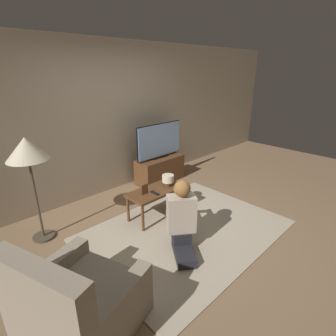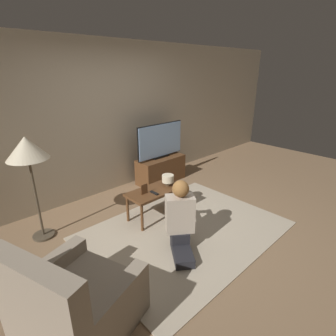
# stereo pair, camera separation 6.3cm
# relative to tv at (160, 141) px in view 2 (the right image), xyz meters

# --- Properties ---
(ground_plane) EXTENTS (10.00, 10.00, 0.00)m
(ground_plane) POSITION_rel_tv_xyz_m (-0.91, -1.54, -0.84)
(ground_plane) COLOR #896B4C
(wall_back) EXTENTS (10.00, 0.06, 2.60)m
(wall_back) POSITION_rel_tv_xyz_m (-0.91, 0.39, 0.46)
(wall_back) COLOR tan
(wall_back) RESTS_ON ground_plane
(rug) EXTENTS (2.65, 1.97, 0.02)m
(rug) POSITION_rel_tv_xyz_m (-0.91, -1.54, -0.83)
(rug) COLOR #BCAD93
(rug) RESTS_ON ground_plane
(tv_stand) EXTENTS (0.97, 0.42, 0.50)m
(tv_stand) POSITION_rel_tv_xyz_m (0.00, -0.00, -0.59)
(tv_stand) COLOR brown
(tv_stand) RESTS_ON ground_plane
(tv) EXTENTS (1.07, 0.08, 0.67)m
(tv) POSITION_rel_tv_xyz_m (0.00, 0.00, 0.00)
(tv) COLOR black
(tv) RESTS_ON tv_stand
(coffee_table) EXTENTS (0.88, 0.42, 0.46)m
(coffee_table) POSITION_rel_tv_xyz_m (-0.95, -0.96, -0.44)
(coffee_table) COLOR brown
(coffee_table) RESTS_ON ground_plane
(floor_lamp) EXTENTS (0.49, 0.49, 1.39)m
(floor_lamp) POSITION_rel_tv_xyz_m (-2.40, -0.30, 0.36)
(floor_lamp) COLOR #4C4233
(floor_lamp) RESTS_ON ground_plane
(armchair) EXTENTS (1.08, 1.11, 0.92)m
(armchair) POSITION_rel_tv_xyz_m (-2.67, -1.90, -0.56)
(armchair) COLOR gray
(armchair) RESTS_ON ground_plane
(person_kneeling) EXTENTS (0.68, 0.81, 0.92)m
(person_kneeling) POSITION_rel_tv_xyz_m (-1.25, -1.75, -0.37)
(person_kneeling) COLOR #232328
(person_kneeling) RESTS_ON rug
(picture_frame) EXTENTS (0.11, 0.01, 0.15)m
(picture_frame) POSITION_rel_tv_xyz_m (-1.17, -0.96, -0.31)
(picture_frame) COLOR brown
(picture_frame) RESTS_ON coffee_table
(table_lamp) EXTENTS (0.18, 0.18, 0.17)m
(table_lamp) POSITION_rel_tv_xyz_m (-0.72, -0.98, -0.28)
(table_lamp) COLOR #4C3823
(table_lamp) RESTS_ON coffee_table
(remote) EXTENTS (0.04, 0.15, 0.02)m
(remote) POSITION_rel_tv_xyz_m (-1.05, -1.05, -0.37)
(remote) COLOR black
(remote) RESTS_ON coffee_table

